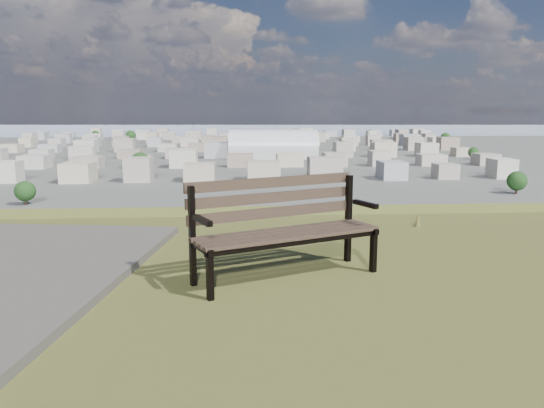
{
  "coord_description": "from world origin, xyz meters",
  "views": [
    {
      "loc": [
        0.16,
        -3.12,
        26.42
      ],
      "look_at": [
        0.58,
        3.23,
        25.3
      ],
      "focal_mm": 35.0,
      "sensor_mm": 36.0,
      "label": 1
    }
  ],
  "objects": [
    {
      "name": "city_trees",
      "position": [
        -26.39,
        319.0,
        4.83
      ],
      "size": [
        406.52,
        387.2,
        9.98
      ],
      "color": "#301D18",
      "rests_on": "ground"
    },
    {
      "name": "arena",
      "position": [
        20.87,
        296.44,
        4.94
      ],
      "size": [
        50.64,
        23.45,
        20.96
      ],
      "rotation": [
        0.0,
        0.0,
        -0.05
      ],
      "color": "beige",
      "rests_on": "ground"
    },
    {
      "name": "city_blocks",
      "position": [
        0.0,
        394.44,
        3.5
      ],
      "size": [
        395.0,
        361.0,
        7.0
      ],
      "color": "#BDB1A6",
      "rests_on": "ground"
    },
    {
      "name": "far_hills",
      "position": [
        -60.92,
        1402.93,
        25.47
      ],
      "size": [
        2050.0,
        340.0,
        60.0
      ],
      "color": "#838FA3",
      "rests_on": "ground"
    },
    {
      "name": "grass_tufts",
      "position": [
        -0.13,
        -0.44,
        25.11
      ],
      "size": [
        12.49,
        7.38,
        0.28
      ],
      "color": "brown",
      "rests_on": "hilltop_mesa"
    },
    {
      "name": "bay_water",
      "position": [
        0.0,
        900.0,
        0.0
      ],
      "size": [
        2400.0,
        700.0,
        0.12
      ],
      "primitive_type": "cube",
      "color": "gray",
      "rests_on": "ground"
    },
    {
      "name": "park_bench",
      "position": [
        0.54,
        1.32,
        25.48
      ],
      "size": [
        1.68,
        1.12,
        0.85
      ],
      "rotation": [
        0.0,
        0.0,
        0.41
      ],
      "color": "#3E2C23",
      "rests_on": "hilltop_mesa"
    }
  ]
}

